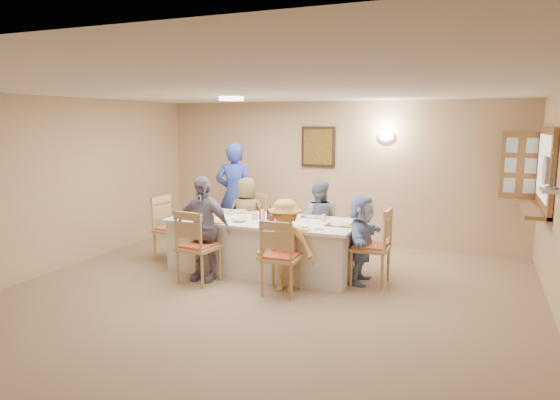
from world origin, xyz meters
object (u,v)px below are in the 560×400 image
at_px(chair_right_end, 371,246).
at_px(condiment_ketchup, 262,211).
at_px(caregiver, 235,195).
at_px(desk_fan, 549,177).
at_px(diner_right_end, 361,239).
at_px(diner_back_left, 247,217).
at_px(serving_hatch, 546,171).
at_px(chair_front_right, 282,256).
at_px(chair_front_left, 199,246).
at_px(chair_left_end, 173,228).
at_px(diner_front_left, 203,228).
at_px(diner_front_right, 285,245).
at_px(chair_back_left, 250,224).
at_px(diner_back_right, 318,222).
at_px(chair_back_right, 320,233).
at_px(dining_table, 264,245).

relative_size(chair_right_end, condiment_ketchup, 4.54).
bearing_deg(caregiver, desk_fan, 146.21).
bearing_deg(diner_right_end, diner_back_left, 70.89).
distance_m(serving_hatch, chair_right_end, 2.54).
bearing_deg(desk_fan, chair_front_right, -170.72).
xyz_separation_m(chair_front_left, condiment_ketchup, (0.57, 0.80, 0.37)).
height_order(chair_front_left, diner_back_left, diner_back_left).
relative_size(chair_left_end, condiment_ketchup, 4.43).
xyz_separation_m(serving_hatch, chair_front_right, (-3.05, -1.83, -1.02)).
height_order(diner_front_left, diner_front_right, diner_front_left).
height_order(chair_front_right, condiment_ketchup, condiment_ketchup).
distance_m(serving_hatch, diner_front_right, 3.61).
xyz_separation_m(diner_back_left, diner_front_left, (0.00, -1.36, 0.08)).
relative_size(chair_left_end, diner_right_end, 0.85).
bearing_deg(serving_hatch, diner_right_end, -155.21).
height_order(chair_back_left, diner_back_right, diner_back_right).
xyz_separation_m(diner_front_right, caregiver, (-1.65, 1.83, 0.30)).
distance_m(chair_left_end, diner_front_left, 1.19).
xyz_separation_m(chair_right_end, condiment_ketchup, (-1.58, -0.00, 0.36)).
bearing_deg(diner_back_right, diner_back_left, -8.96).
distance_m(serving_hatch, chair_left_end, 5.40).
height_order(diner_front_left, diner_right_end, diner_front_left).
bearing_deg(condiment_ketchup, diner_front_right, -47.22).
xyz_separation_m(chair_front_left, chair_left_end, (-0.95, 0.80, 0.00)).
relative_size(diner_front_left, caregiver, 0.80).
distance_m(serving_hatch, chair_back_left, 4.38).
bearing_deg(chair_front_right, diner_front_left, -7.32).
bearing_deg(chair_back_right, diner_front_right, -92.11).
bearing_deg(chair_front_left, chair_right_end, -153.59).
xyz_separation_m(diner_front_left, diner_right_end, (2.02, 0.68, -0.12)).
xyz_separation_m(dining_table, chair_front_left, (-0.60, -0.80, 0.12)).
xyz_separation_m(diner_right_end, condiment_ketchup, (-1.45, -0.00, 0.28)).
bearing_deg(diner_front_left, desk_fan, 5.38).
distance_m(desk_fan, caregiver, 4.86).
xyz_separation_m(chair_left_end, chair_right_end, (3.10, 0.00, 0.01)).
xyz_separation_m(serving_hatch, chair_back_left, (-4.25, -0.23, -1.01)).
bearing_deg(diner_back_right, dining_table, 39.62).
height_order(desk_fan, diner_front_left, desk_fan).
relative_size(chair_left_end, diner_back_right, 0.79).
distance_m(diner_back_left, diner_front_left, 1.36).
relative_size(desk_fan, dining_table, 0.11).
bearing_deg(diner_front_left, diner_right_end, 19.01).
bearing_deg(chair_front_right, diner_front_right, -91.61).
relative_size(chair_front_right, diner_back_left, 0.76).
xyz_separation_m(chair_back_left, condiment_ketchup, (0.57, -0.80, 0.39)).
bearing_deg(chair_back_left, condiment_ketchup, -56.52).
distance_m(chair_front_right, condiment_ketchup, 1.09).
xyz_separation_m(chair_right_end, diner_back_right, (-0.95, 0.68, 0.12)).
distance_m(serving_hatch, chair_front_right, 3.70).
height_order(chair_back_left, chair_back_right, chair_back_left).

